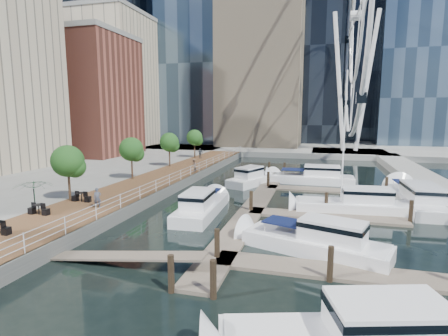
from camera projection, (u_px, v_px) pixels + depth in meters
ground at (181, 242)px, 22.18m from camera, size 520.00×520.00×0.00m
boardwalk at (157, 183)px, 38.74m from camera, size 6.00×60.00×1.00m
seawall at (182, 184)px, 37.96m from camera, size 0.25×60.00×1.00m
land_far at (294, 137)px, 119.36m from camera, size 200.00×114.00×1.00m
breakwater at (435, 188)px, 35.98m from camera, size 4.00×60.00×1.00m
pier at (349, 153)px, 68.05m from camera, size 14.00×12.00×1.00m
railing at (181, 175)px, 37.83m from camera, size 0.10×60.00×1.05m
floating_docks at (313, 204)px, 29.55m from camera, size 16.00×34.00×2.60m
midrise_condos at (44, 80)px, 54.43m from camera, size 19.00×67.00×28.00m
ferris_wheel at (357, 16)px, 64.17m from camera, size 5.80×45.60×47.80m
street_trees at (131, 149)px, 37.84m from camera, size 2.60×42.60×4.60m
cafe_tables at (20, 218)px, 22.76m from camera, size 2.50×13.70×0.74m
yacht_foreground at (314, 252)px, 20.55m from camera, size 9.57×5.30×2.15m
pedestrian_near at (97, 198)px, 26.45m from camera, size 0.68×0.63×1.55m
pedestrian_mid at (194, 166)px, 42.82m from camera, size 0.63×0.80×1.60m
pedestrian_far at (200, 153)px, 56.30m from camera, size 1.03×0.52×1.68m
moored_yachts at (334, 210)px, 29.70m from camera, size 21.01×35.58×11.50m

